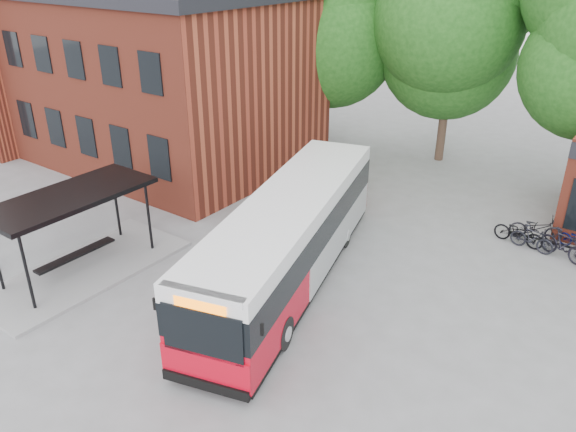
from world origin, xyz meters
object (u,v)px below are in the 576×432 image
Objects in this scene: bus_shelter at (77,233)px; bicycle_3 at (564,245)px; city_bus at (290,240)px; bicycle_1 at (532,238)px; bicycle_0 at (519,232)px; bicycle_2 at (536,228)px.

bus_shelter is 3.84× the size of bicycle_3.
bicycle_3 is at bearing 29.01° from city_bus.
bicycle_0 is at bearing 77.47° from bicycle_1.
bicycle_0 is 0.97× the size of bicycle_2.
city_bus is 6.19× the size of bicycle_2.
bus_shelter reaches higher than bicycle_0.
bicycle_3 is (13.18, 10.67, -0.90)m from bus_shelter.
bus_shelter is 3.78× the size of bicycle_0.
bus_shelter is at bearing 138.98° from bicycle_1.
bicycle_1 is 0.88× the size of bicycle_3.
bus_shelter reaches higher than bicycle_1.
city_bus is at bearing 126.29° from bicycle_2.
bicycle_1 is at bearing 112.62° from bicycle_3.
city_bus reaches higher than bus_shelter.
bicycle_3 is (7.05, 6.92, -0.96)m from city_bus.
bus_shelter is 15.90m from bicycle_0.
bicycle_1 is (5.99, 6.90, -1.02)m from city_bus.
bicycle_2 reaches higher than bicycle_1.
bicycle_3 reaches higher than bicycle_0.
bus_shelter reaches higher than bicycle_2.
bicycle_3 reaches higher than bicycle_1.
bicycle_1 is (0.53, -0.19, -0.01)m from bicycle_0.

